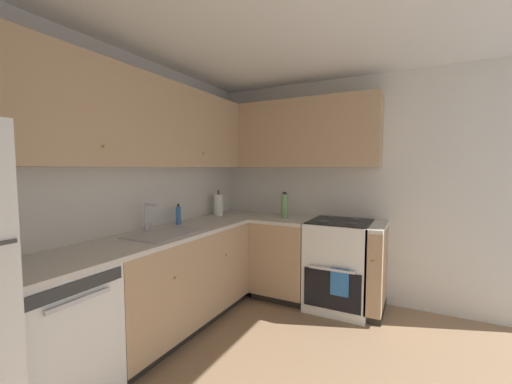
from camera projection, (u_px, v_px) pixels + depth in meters
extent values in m
cube|color=silver|center=(108.00, 197.00, 2.54)|extent=(3.77, 0.05, 2.44)
cube|color=silver|center=(358.00, 190.00, 3.43)|extent=(0.05, 3.36, 2.44)
cube|color=white|center=(48.00, 341.00, 1.85)|extent=(0.60, 0.60, 0.87)
cube|color=#333333|center=(77.00, 287.00, 1.68)|extent=(0.55, 0.01, 0.07)
cube|color=silver|center=(80.00, 300.00, 1.68)|extent=(0.36, 0.02, 0.02)
cube|color=tan|center=(177.00, 276.00, 2.83)|extent=(1.61, 0.60, 0.78)
cube|color=black|center=(175.00, 322.00, 2.87)|extent=(1.61, 0.54, 0.09)
sphere|color=tan|center=(176.00, 278.00, 2.36)|extent=(0.02, 0.02, 0.02)
sphere|color=tan|center=(227.00, 255.00, 2.99)|extent=(0.02, 0.02, 0.02)
cube|color=beige|center=(175.00, 232.00, 2.80)|extent=(2.81, 0.60, 0.03)
cube|color=tan|center=(284.00, 255.00, 3.53)|extent=(0.60, 0.60, 0.78)
cube|color=black|center=(285.00, 291.00, 3.59)|extent=(0.54, 0.60, 0.09)
cube|color=tan|center=(377.00, 267.00, 3.08)|extent=(0.60, 0.15, 0.78)
cube|color=black|center=(376.00, 309.00, 3.14)|extent=(0.54, 0.15, 0.09)
sphere|color=tan|center=(373.00, 261.00, 2.79)|extent=(0.02, 0.02, 0.02)
cube|color=beige|center=(284.00, 219.00, 3.50)|extent=(0.60, 0.60, 0.03)
cube|color=beige|center=(378.00, 227.00, 3.05)|extent=(0.60, 0.15, 0.03)
cube|color=white|center=(340.00, 264.00, 3.27)|extent=(0.64, 0.62, 0.90)
cube|color=black|center=(332.00, 290.00, 2.99)|extent=(0.02, 0.55, 0.38)
cube|color=silver|center=(332.00, 270.00, 2.95)|extent=(0.02, 0.43, 0.02)
cube|color=black|center=(341.00, 221.00, 3.23)|extent=(0.59, 0.60, 0.01)
cube|color=white|center=(347.00, 211.00, 3.50)|extent=(0.03, 0.60, 0.15)
cylinder|color=#4C4C4C|center=(352.00, 223.00, 3.04)|extent=(0.11, 0.11, 0.01)
cylinder|color=#4C4C4C|center=(324.00, 221.00, 3.17)|extent=(0.11, 0.11, 0.01)
cylinder|color=#4C4C4C|center=(357.00, 219.00, 3.29)|extent=(0.11, 0.11, 0.01)
cylinder|color=#4C4C4C|center=(331.00, 217.00, 3.42)|extent=(0.11, 0.11, 0.01)
cube|color=#2D6BB2|center=(340.00, 282.00, 2.93)|extent=(0.02, 0.17, 0.26)
cube|color=tan|center=(148.00, 123.00, 2.65)|extent=(2.49, 0.32, 0.74)
sphere|color=tan|center=(104.00, 147.00, 2.10)|extent=(0.02, 0.02, 0.02)
sphere|color=tan|center=(204.00, 154.00, 3.07)|extent=(0.02, 0.02, 0.02)
cube|color=tan|center=(293.00, 135.00, 3.53)|extent=(0.32, 1.88, 0.74)
cube|color=#B7B7BC|center=(166.00, 233.00, 2.65)|extent=(0.63, 0.40, 0.01)
cube|color=gray|center=(166.00, 239.00, 2.65)|extent=(0.58, 0.36, 0.09)
cube|color=#99999E|center=(166.00, 237.00, 2.65)|extent=(0.02, 0.35, 0.06)
cylinder|color=silver|center=(146.00, 217.00, 2.74)|extent=(0.02, 0.02, 0.25)
cylinder|color=silver|center=(152.00, 205.00, 2.70)|extent=(0.02, 0.15, 0.02)
cylinder|color=silver|center=(151.00, 227.00, 2.80)|extent=(0.02, 0.02, 0.06)
cylinder|color=#3F72BF|center=(178.00, 216.00, 3.09)|extent=(0.05, 0.05, 0.17)
cylinder|color=#262626|center=(178.00, 205.00, 3.08)|extent=(0.02, 0.02, 0.03)
cylinder|color=white|center=(219.00, 205.00, 3.67)|extent=(0.11, 0.11, 0.25)
cylinder|color=#3F3F3F|center=(219.00, 203.00, 3.67)|extent=(0.02, 0.02, 0.31)
cylinder|color=#729E66|center=(285.00, 206.00, 3.49)|extent=(0.08, 0.08, 0.27)
cylinder|color=black|center=(285.00, 193.00, 3.48)|extent=(0.04, 0.04, 0.02)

